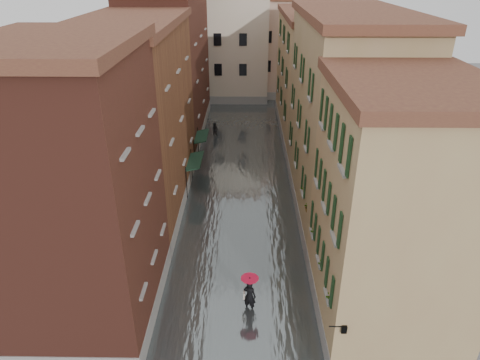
{
  "coord_description": "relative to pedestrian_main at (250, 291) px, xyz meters",
  "views": [
    {
      "loc": [
        0.42,
        -18.5,
        15.91
      ],
      "look_at": [
        0.04,
        6.97,
        3.0
      ],
      "focal_mm": 32.0,
      "sensor_mm": 36.0,
      "label": 1
    }
  ],
  "objects": [
    {
      "name": "building_right_mid",
      "position": [
        6.35,
        10.9,
        5.28
      ],
      "size": [
        6.0,
        14.0,
        13.0
      ],
      "primitive_type": "cube",
      "color": "#9B7F5E",
      "rests_on": "ground"
    },
    {
      "name": "building_left_far",
      "position": [
        -7.65,
        25.9,
        5.78
      ],
      "size": [
        6.0,
        16.0,
        14.0
      ],
      "primitive_type": "cube",
      "color": "#5E2A1F",
      "rests_on": "ground"
    },
    {
      "name": "floodwater",
      "position": [
        -0.65,
        14.9,
        -1.12
      ],
      "size": [
        10.0,
        60.0,
        0.2
      ],
      "primitive_type": "cube",
      "color": "#51585A",
      "rests_on": "ground"
    },
    {
      "name": "building_end_cream",
      "position": [
        -3.65,
        39.9,
        5.28
      ],
      "size": [
        12.0,
        9.0,
        13.0
      ],
      "primitive_type": "cube",
      "color": "beige",
      "rests_on": "ground"
    },
    {
      "name": "awning_far",
      "position": [
        -4.14,
        18.15,
        1.25
      ],
      "size": [
        1.09,
        3.12,
        2.8
      ],
      "color": "#153020",
      "rests_on": "ground"
    },
    {
      "name": "ground",
      "position": [
        -0.65,
        1.9,
        -1.22
      ],
      "size": [
        120.0,
        120.0,
        0.0
      ],
      "primitive_type": "plane",
      "color": "slate",
      "rests_on": "ground"
    },
    {
      "name": "awning_near",
      "position": [
        -4.13,
        12.95,
        1.25
      ],
      "size": [
        1.09,
        3.34,
        2.8
      ],
      "color": "#153020",
      "rests_on": "ground"
    },
    {
      "name": "building_left_mid",
      "position": [
        -7.65,
        10.9,
        5.03
      ],
      "size": [
        6.0,
        14.0,
        12.5
      ],
      "primitive_type": "cube",
      "color": "brown",
      "rests_on": "ground"
    },
    {
      "name": "building_right_far",
      "position": [
        6.35,
        25.9,
        4.53
      ],
      "size": [
        6.0,
        16.0,
        11.5
      ],
      "primitive_type": "cube",
      "color": "#9F7A52",
      "rests_on": "ground"
    },
    {
      "name": "pedestrian_main",
      "position": [
        0.0,
        0.0,
        0.0
      ],
      "size": [
        0.92,
        0.92,
        2.06
      ],
      "color": "black",
      "rests_on": "ground"
    },
    {
      "name": "building_left_near",
      "position": [
        -7.65,
        -0.1,
        5.28
      ],
      "size": [
        6.0,
        8.0,
        13.0
      ],
      "primitive_type": "cube",
      "color": "#5E2A1F",
      "rests_on": "ground"
    },
    {
      "name": "building_right_near",
      "position": [
        6.35,
        -0.1,
        4.53
      ],
      "size": [
        6.0,
        8.0,
        11.5
      ],
      "primitive_type": "cube",
      "color": "#9F7A52",
      "rests_on": "ground"
    },
    {
      "name": "building_end_pink",
      "position": [
        5.35,
        41.9,
        4.78
      ],
      "size": [
        10.0,
        9.0,
        12.0
      ],
      "primitive_type": "cube",
      "color": "tan",
      "rests_on": "ground"
    },
    {
      "name": "pedestrian_far",
      "position": [
        -3.38,
        24.41,
        -0.43
      ],
      "size": [
        0.93,
        0.83,
        1.58
      ],
      "primitive_type": "imported",
      "rotation": [
        0.0,
        0.0,
        -0.35
      ],
      "color": "black",
      "rests_on": "ground"
    },
    {
      "name": "wall_lantern",
      "position": [
        3.68,
        -4.1,
        1.79
      ],
      "size": [
        0.71,
        0.22,
        0.35
      ],
      "color": "black",
      "rests_on": "ground"
    },
    {
      "name": "window_planters",
      "position": [
        3.47,
        2.28,
        2.29
      ],
      "size": [
        0.59,
        10.63,
        0.84
      ],
      "color": "brown",
      "rests_on": "ground"
    }
  ]
}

